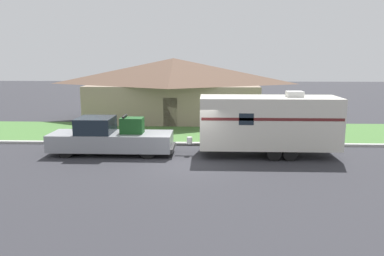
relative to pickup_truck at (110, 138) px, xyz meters
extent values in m
plane|color=#2D2D33|center=(4.25, -1.57, -0.85)|extent=(120.00, 120.00, 0.00)
cube|color=#ADADA8|center=(4.25, 2.18, -0.78)|extent=(80.00, 0.30, 0.14)
cube|color=#477538|center=(4.25, 5.83, -0.84)|extent=(80.00, 7.00, 0.03)
cube|color=gray|center=(2.39, 10.89, 0.58)|extent=(12.90, 6.42, 2.86)
pyramid|color=brown|center=(2.39, 10.89, 3.01)|extent=(13.93, 6.93, 2.00)
cube|color=#4C3828|center=(2.39, 7.71, 0.20)|extent=(1.00, 0.06, 2.10)
cylinder|color=black|center=(-2.05, -0.81, -0.41)|extent=(0.89, 0.28, 0.89)
cylinder|color=black|center=(-2.05, 0.81, -0.41)|extent=(0.89, 0.28, 0.89)
cylinder|color=black|center=(2.08, -0.81, -0.41)|extent=(0.89, 0.28, 0.89)
cylinder|color=black|center=(2.08, 0.81, -0.41)|extent=(0.89, 0.28, 0.89)
cube|color=gray|center=(-1.33, 0.00, -0.17)|extent=(3.44, 1.97, 0.87)
cube|color=#19232D|center=(-0.71, 0.00, 0.66)|extent=(1.79, 1.81, 0.81)
cube|color=gray|center=(1.80, 0.00, -0.17)|extent=(2.82, 1.97, 0.87)
cube|color=#333333|center=(3.26, 0.00, -0.49)|extent=(0.12, 1.77, 0.20)
cube|color=#194C1E|center=(1.18, 0.00, 0.66)|extent=(1.15, 0.83, 0.80)
cube|color=black|center=(0.81, 0.00, 1.14)|extent=(0.10, 0.91, 0.08)
cylinder|color=black|center=(8.28, -1.00, -0.50)|extent=(0.70, 0.22, 0.70)
cylinder|color=black|center=(8.28, 1.00, -0.50)|extent=(0.70, 0.22, 0.70)
cylinder|color=black|center=(9.05, -1.00, -0.50)|extent=(0.70, 0.22, 0.70)
cylinder|color=black|center=(9.05, 1.00, -0.50)|extent=(0.70, 0.22, 0.70)
cube|color=beige|center=(8.11, 0.00, 0.89)|extent=(6.88, 2.27, 2.54)
cube|color=#5B1E1E|center=(8.11, -1.14, 1.21)|extent=(6.74, 0.01, 0.14)
cube|color=#383838|center=(4.06, 0.00, -0.33)|extent=(1.22, 0.12, 0.10)
cylinder|color=silver|center=(4.12, 0.00, -0.10)|extent=(0.28, 0.28, 0.36)
cube|color=silver|center=(9.35, 0.00, 2.30)|extent=(0.80, 0.68, 0.28)
cube|color=#19232D|center=(6.87, -1.14, 1.21)|extent=(0.70, 0.01, 0.56)
cylinder|color=brown|center=(9.69, 2.84, -0.33)|extent=(0.09, 0.09, 1.04)
cube|color=#B2B2B2|center=(9.69, 2.84, 0.30)|extent=(0.48, 0.20, 0.22)
camera|label=1|loc=(4.98, -18.70, 4.12)|focal=35.00mm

